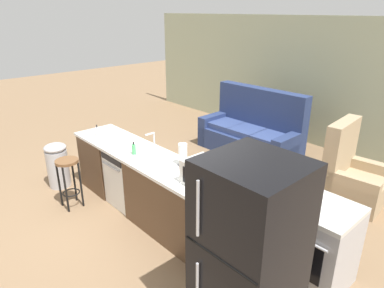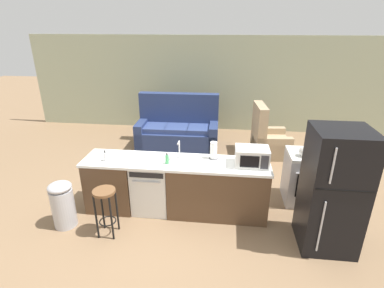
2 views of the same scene
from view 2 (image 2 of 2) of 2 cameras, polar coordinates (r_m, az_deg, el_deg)
ground_plane at (r=5.17m, az=-4.65°, el=-12.21°), size 24.00×24.00×0.00m
wall_back at (r=8.54m, az=2.60°, el=11.35°), size 10.00×0.06×2.60m
kitchen_counter at (r=4.90m, az=-2.03°, el=-8.39°), size 2.94×0.66×0.90m
dishwasher at (r=4.99m, az=-7.64°, el=-7.98°), size 0.58×0.61×0.84m
stove_range at (r=5.51m, az=21.26°, el=-5.96°), size 0.76×0.68×0.90m
refrigerator at (r=4.41m, az=25.22°, el=-8.01°), size 0.72×0.73×1.71m
microwave at (r=4.59m, az=11.34°, el=-2.38°), size 0.50×0.37×0.28m
sink_faucet at (r=4.73m, az=-2.46°, el=-1.28°), size 0.07×0.18×0.30m
paper_towel_roll at (r=4.72m, az=4.13°, el=-1.27°), size 0.14×0.14×0.28m
soap_bottle at (r=4.59m, az=-4.77°, el=-2.91°), size 0.06×0.06×0.18m
dish_soap_bottle at (r=4.85m, az=-16.17°, el=-2.32°), size 0.06×0.06×0.18m
kettle at (r=5.14m, az=20.61°, el=-1.33°), size 0.21×0.17×0.19m
bar_stool at (r=4.50m, az=-16.17°, el=-10.69°), size 0.32×0.32×0.74m
trash_bin at (r=4.99m, az=-23.41°, el=-10.43°), size 0.35×0.35×0.74m
couch at (r=7.58m, az=-2.65°, el=2.81°), size 2.02×0.93×1.27m
armchair at (r=7.20m, az=14.03°, el=0.68°), size 0.88×0.92×1.20m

